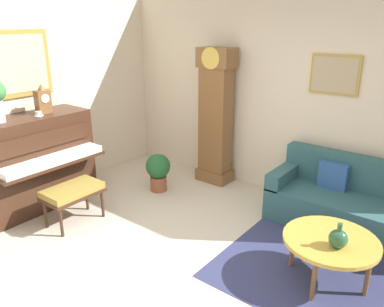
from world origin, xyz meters
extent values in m
cube|color=beige|center=(0.00, 0.00, -0.05)|extent=(6.40, 6.00, 0.10)
cube|color=beige|center=(-2.60, 0.00, 1.40)|extent=(0.10, 4.90, 2.80)
cube|color=#B28E3D|center=(-2.54, -0.01, 1.85)|extent=(0.03, 1.10, 0.84)
cube|color=#BCB299|center=(-2.52, -0.01, 1.85)|extent=(0.01, 0.98, 0.72)
cube|color=beige|center=(0.00, 2.40, 1.40)|extent=(5.30, 0.10, 2.80)
cube|color=#B28E3D|center=(0.75, 2.33, 1.75)|extent=(0.60, 0.03, 0.48)
cube|color=tan|center=(0.75, 2.32, 1.75)|extent=(0.54, 0.01, 0.42)
cube|color=navy|center=(1.39, 0.78, 0.00)|extent=(2.10, 1.50, 0.01)
cube|color=#3D2316|center=(-2.25, -0.01, 0.62)|extent=(0.60, 1.44, 1.23)
cube|color=#3D2316|center=(-1.82, -0.01, 0.68)|extent=(0.28, 1.38, 0.04)
cube|color=white|center=(-1.82, -0.01, 0.74)|extent=(0.26, 1.32, 0.08)
cube|color=#3D2316|center=(-1.93, -0.01, 0.98)|extent=(0.03, 1.20, 0.20)
cube|color=#3D2316|center=(-1.46, -0.02, 0.38)|extent=(0.42, 0.70, 0.04)
cube|color=olive|center=(-1.46, -0.02, 0.44)|extent=(0.40, 0.68, 0.08)
cylinder|color=#3D2316|center=(-1.30, -0.32, 0.18)|extent=(0.04, 0.04, 0.36)
cylinder|color=#3D2316|center=(-1.30, 0.28, 0.18)|extent=(0.04, 0.04, 0.36)
cylinder|color=#3D2316|center=(-1.62, -0.32, 0.18)|extent=(0.04, 0.04, 0.36)
cylinder|color=#3D2316|center=(-1.62, 0.28, 0.18)|extent=(0.04, 0.04, 0.36)
cube|color=brown|center=(-0.85, 2.12, 0.09)|extent=(0.52, 0.34, 0.18)
cube|color=brown|center=(-0.85, 2.12, 0.89)|extent=(0.44, 0.28, 1.78)
cube|color=brown|center=(-0.85, 2.12, 1.88)|extent=(0.52, 0.32, 0.28)
cylinder|color=gold|center=(-0.85, 1.97, 1.88)|extent=(0.30, 0.02, 0.30)
cylinder|color=gold|center=(-0.85, 2.07, 0.95)|extent=(0.03, 0.03, 0.70)
cube|color=#2D565B|center=(1.28, 1.88, 0.21)|extent=(1.90, 0.80, 0.42)
cube|color=#2D565B|center=(1.28, 2.18, 0.62)|extent=(1.90, 0.20, 0.44)
cube|color=#2D565B|center=(0.42, 1.88, 0.50)|extent=(0.18, 0.80, 0.20)
cube|color=#2D5699|center=(0.98, 2.02, 0.58)|extent=(0.34, 0.12, 0.32)
cylinder|color=gold|center=(1.39, 0.80, 0.44)|extent=(0.88, 0.88, 0.04)
torus|color=brown|center=(1.39, 0.80, 0.44)|extent=(0.88, 0.88, 0.04)
cylinder|color=brown|center=(1.39, 1.16, 0.21)|extent=(0.04, 0.04, 0.42)
cylinder|color=brown|center=(1.75, 0.80, 0.21)|extent=(0.04, 0.04, 0.42)
cylinder|color=brown|center=(1.39, 0.44, 0.21)|extent=(0.04, 0.04, 0.42)
cylinder|color=brown|center=(1.03, 0.80, 0.21)|extent=(0.04, 0.04, 0.42)
cube|color=brown|center=(-2.23, 0.20, 1.38)|extent=(0.12, 0.18, 0.30)
cylinder|color=white|center=(-2.17, 0.20, 1.43)|extent=(0.01, 0.11, 0.11)
cone|color=brown|center=(-2.23, 0.20, 1.57)|extent=(0.10, 0.10, 0.08)
cylinder|color=white|center=(-2.15, 0.07, 1.24)|extent=(0.12, 0.12, 0.01)
cylinder|color=white|center=(-2.15, 0.07, 1.26)|extent=(0.08, 0.08, 0.06)
cylinder|color=#234C33|center=(1.48, 0.69, 0.46)|extent=(0.09, 0.09, 0.01)
sphere|color=#285638|center=(1.48, 0.69, 0.54)|extent=(0.17, 0.17, 0.17)
cylinder|color=#285638|center=(1.48, 0.69, 0.66)|extent=(0.04, 0.04, 0.08)
cylinder|color=#935138|center=(-1.28, 1.30, 0.11)|extent=(0.24, 0.24, 0.22)
sphere|color=#235B2D|center=(-1.28, 1.30, 0.38)|extent=(0.36, 0.36, 0.36)
camera|label=1|loc=(2.23, -2.39, 2.38)|focal=35.22mm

